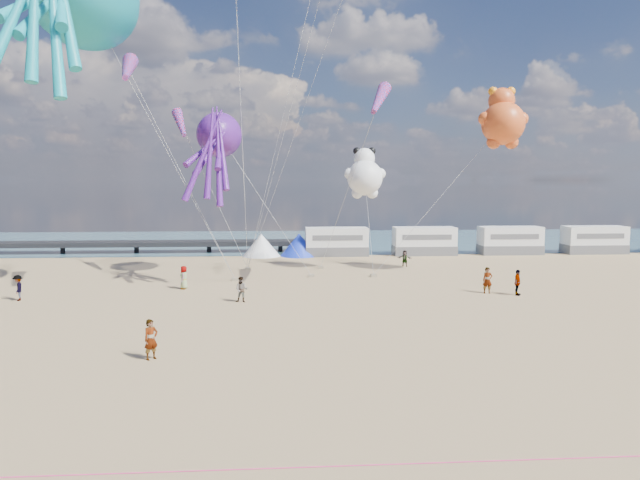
{
  "coord_description": "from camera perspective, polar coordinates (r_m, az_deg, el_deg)",
  "views": [
    {
      "loc": [
        0.21,
        -20.19,
        8.02
      ],
      "look_at": [
        1.96,
        6.0,
        5.26
      ],
      "focal_mm": 32.0,
      "sensor_mm": 36.0,
      "label": 1
    }
  ],
  "objects": [
    {
      "name": "ground",
      "position": [
        21.72,
        -4.26,
        -15.68
      ],
      "size": [
        120.0,
        120.0,
        0.0
      ],
      "primitive_type": "plane",
      "color": "tan",
      "rests_on": "ground"
    },
    {
      "name": "water",
      "position": [
        75.61,
        -3.96,
        -0.09
      ],
      "size": [
        120.0,
        120.0,
        0.0
      ],
      "primitive_type": "plane",
      "color": "#395E6D",
      "rests_on": "ground"
    },
    {
      "name": "pier",
      "position": [
        70.46,
        -27.4,
        -0.39
      ],
      "size": [
        60.0,
        3.0,
        0.5
      ],
      "primitive_type": "cube",
      "color": "black",
      "rests_on": "ground"
    },
    {
      "name": "motorhome_0",
      "position": [
        60.81,
        1.66,
        -0.16
      ],
      "size": [
        6.6,
        2.5,
        3.0
      ],
      "primitive_type": "cube",
      "color": "silver",
      "rests_on": "ground"
    },
    {
      "name": "motorhome_1",
      "position": [
        62.44,
        10.37,
        -0.09
      ],
      "size": [
        6.6,
        2.5,
        3.0
      ],
      "primitive_type": "cube",
      "color": "silver",
      "rests_on": "ground"
    },
    {
      "name": "motorhome_2",
      "position": [
        65.42,
        18.47,
        -0.03
      ],
      "size": [
        6.6,
        2.5,
        3.0
      ],
      "primitive_type": "cube",
      "color": "silver",
      "rests_on": "ground"
    },
    {
      "name": "motorhome_3",
      "position": [
        69.58,
        25.72,
        0.03
      ],
      "size": [
        6.6,
        2.5,
        3.0
      ],
      "primitive_type": "cube",
      "color": "silver",
      "rests_on": "ground"
    },
    {
      "name": "tent_white",
      "position": [
        60.61,
        -5.89,
        -0.49
      ],
      "size": [
        4.0,
        4.0,
        2.4
      ],
      "primitive_type": "cone",
      "color": "white",
      "rests_on": "ground"
    },
    {
      "name": "tent_blue",
      "position": [
        60.6,
        -2.11,
        -0.47
      ],
      "size": [
        4.0,
        4.0,
        2.4
      ],
      "primitive_type": "cone",
      "color": "#1933CC",
      "rests_on": "ground"
    },
    {
      "name": "rope_line",
      "position": [
        17.17,
        -4.39,
        -21.8
      ],
      "size": [
        34.0,
        0.03,
        0.03
      ],
      "primitive_type": "cylinder",
      "rotation": [
        0.0,
        1.57,
        0.0
      ],
      "color": "#F2338C",
      "rests_on": "ground"
    },
    {
      "name": "standing_person",
      "position": [
        27.0,
        -16.55,
        -9.51
      ],
      "size": [
        0.79,
        0.78,
        1.83
      ],
      "primitive_type": "imported",
      "rotation": [
        0.0,
        0.0,
        0.74
      ],
      "color": "tan",
      "rests_on": "ground"
    },
    {
      "name": "beachgoer_0",
      "position": [
        43.34,
        -13.46,
        -3.67
      ],
      "size": [
        0.42,
        0.64,
        1.73
      ],
      "primitive_type": "imported",
      "rotation": [
        0.0,
        0.0,
        4.7
      ],
      "color": "#7F6659",
      "rests_on": "ground"
    },
    {
      "name": "beachgoer_1",
      "position": [
        38.0,
        -7.85,
        -4.93
      ],
      "size": [
        0.9,
        0.66,
        1.7
      ],
      "primitive_type": "imported",
      "rotation": [
        0.0,
        0.0,
        6.13
      ],
      "color": "#7F6659",
      "rests_on": "ground"
    },
    {
      "name": "beachgoer_2",
      "position": [
        43.17,
        -27.97,
        -4.25
      ],
      "size": [
        0.9,
        1.01,
        1.73
      ],
      "primitive_type": "imported",
      "rotation": [
        0.0,
        0.0,
        5.05
      ],
      "color": "#7F6659",
      "rests_on": "ground"
    },
    {
      "name": "beachgoer_3",
      "position": [
        42.21,
        19.14,
        -4.04
      ],
      "size": [
        1.2,
        1.34,
        1.81
      ],
      "primitive_type": "imported",
      "rotation": [
        0.0,
        0.0,
        0.99
      ],
      "color": "#7F6659",
      "rests_on": "ground"
    },
    {
      "name": "beachgoer_4",
      "position": [
        53.78,
        8.47,
        -1.83
      ],
      "size": [
        0.95,
        0.7,
        1.5
      ],
      "primitive_type": "imported",
      "rotation": [
        0.0,
        0.0,
        5.86
      ],
      "color": "#7F6659",
      "rests_on": "ground"
    },
    {
      "name": "beachgoer_5",
      "position": [
        42.29,
        16.4,
        -3.89
      ],
      "size": [
        1.78,
        0.71,
        1.87
      ],
      "primitive_type": "imported",
      "rotation": [
        0.0,
        0.0,
        6.19
      ],
      "color": "#7F6659",
      "rests_on": "ground"
    },
    {
      "name": "sandbag_a",
      "position": [
        46.28,
        -8.5,
        -3.91
      ],
      "size": [
        0.5,
        0.35,
        0.22
      ],
      "primitive_type": "cube",
      "color": "gray",
      "rests_on": "ground"
    },
    {
      "name": "sandbag_b",
      "position": [
        47.46,
        -0.87,
        -3.6
      ],
      "size": [
        0.5,
        0.35,
        0.22
      ],
      "primitive_type": "cube",
      "color": "gray",
      "rests_on": "ground"
    },
    {
      "name": "sandbag_c",
      "position": [
        47.73,
        5.38,
        -3.57
      ],
      "size": [
        0.5,
        0.35,
        0.22
      ],
      "primitive_type": "cube",
      "color": "gray",
      "rests_on": "ground"
    },
    {
      "name": "sandbag_d",
      "position": [
        51.99,
        0.07,
        -2.75
      ],
      "size": [
        0.5,
        0.35,
        0.22
      ],
      "primitive_type": "cube",
      "color": "gray",
      "rests_on": "ground"
    },
    {
      "name": "sandbag_e",
      "position": [
        51.56,
        -7.24,
        -2.87
      ],
      "size": [
        0.5,
        0.35,
        0.22
      ],
      "primitive_type": "cube",
      "color": "gray",
      "rests_on": "ground"
    },
    {
      "name": "kite_octopus_purple",
      "position": [
        48.39,
        -10.04,
        10.3
      ],
      "size": [
        6.03,
        9.36,
        9.9
      ],
      "primitive_type": null,
      "rotation": [
        0.0,
        0.0,
        -0.29
      ],
      "color": "#51197D"
    },
    {
      "name": "kite_panda",
      "position": [
        50.17,
        4.51,
        6.24
      ],
      "size": [
        4.64,
        4.49,
        5.31
      ],
      "primitive_type": null,
      "rotation": [
        0.0,
        0.0,
        -0.3
      ],
      "color": "white"
    },
    {
      "name": "kite_teddy_orange",
      "position": [
        49.59,
        17.84,
        11.03
      ],
      "size": [
        5.08,
        4.9,
        6.0
      ],
      "primitive_type": null,
      "rotation": [
        0.0,
        0.0,
        0.24
      ],
      "color": "#E65821"
    },
    {
      "name": "windsock_left",
      "position": [
        41.77,
        -18.64,
        15.93
      ],
      "size": [
        2.33,
        6.65,
        6.56
      ],
      "primitive_type": null,
      "rotation": [
        0.0,
        0.0,
        0.19
      ],
      "color": "red"
    },
    {
      "name": "windsock_mid",
      "position": [
        42.26,
        5.96,
        13.82
      ],
      "size": [
        2.71,
        5.58,
        5.55
      ],
      "primitive_type": null,
      "rotation": [
        0.0,
        0.0,
        -0.32
      ],
      "color": "red"
    },
    {
      "name": "windsock_right",
      "position": [
        48.8,
        -13.78,
        11.25
      ],
      "size": [
        2.22,
        4.74,
        4.68
      ],
      "primitive_type": null,
      "rotation": [
        0.0,
        0.0,
        0.3
      ],
      "color": "red"
    }
  ]
}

